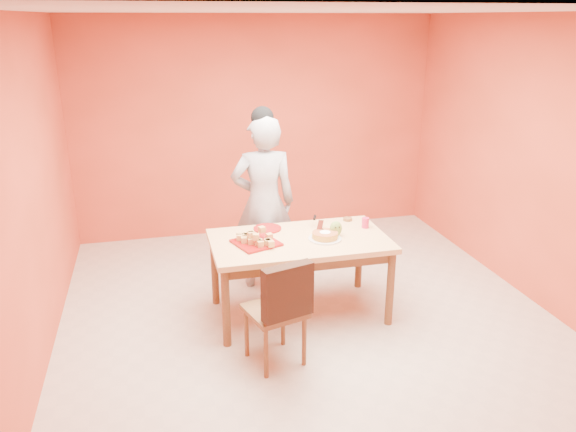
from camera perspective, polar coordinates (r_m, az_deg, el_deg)
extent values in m
plane|color=beige|center=(5.26, 2.37, -10.74)|extent=(5.00, 5.00, 0.00)
plane|color=silver|center=(4.55, 2.87, 20.12)|extent=(5.00, 5.00, 0.00)
plane|color=#D94C32|center=(7.10, -3.18, 8.95)|extent=(4.50, 0.00, 4.50)
plane|color=#D94C32|center=(4.64, -25.11, 1.36)|extent=(0.00, 5.00, 5.00)
plane|color=#D94C32|center=(5.77, 24.64, 4.70)|extent=(0.00, 5.00, 5.00)
cube|color=#EEC87C|center=(5.09, 1.18, -2.57)|extent=(1.60, 0.90, 0.05)
cube|color=brown|center=(5.12, 1.18, -3.35)|extent=(1.48, 0.78, 0.10)
cylinder|color=brown|center=(4.78, -6.32, -9.30)|extent=(0.07, 0.07, 0.71)
cylinder|color=brown|center=(5.47, -7.46, -5.45)|extent=(0.07, 0.07, 0.71)
cylinder|color=brown|center=(5.15, 10.34, -7.29)|extent=(0.07, 0.07, 0.71)
cylinder|color=brown|center=(5.80, 7.24, -3.96)|extent=(0.07, 0.07, 0.71)
imported|color=#9C9C9F|center=(5.64, -2.49, 1.31)|extent=(0.67, 0.46, 1.78)
cube|color=maroon|center=(4.97, -3.26, -2.73)|extent=(0.45, 0.45, 0.02)
cylinder|color=maroon|center=(5.31, -2.10, -1.28)|extent=(0.29, 0.29, 0.02)
cylinder|color=silver|center=(5.08, 3.77, -2.30)|extent=(0.37, 0.37, 0.01)
cylinder|color=gold|center=(5.07, 3.78, -1.97)|extent=(0.24, 0.24, 0.05)
cube|color=silver|center=(5.22, 3.30, -0.91)|extent=(0.14, 0.25, 0.01)
ellipsoid|color=olive|center=(5.14, 4.88, -1.29)|extent=(0.14, 0.12, 0.14)
cylinder|color=#C01C4B|center=(5.38, 7.86, -0.69)|extent=(0.08, 0.08, 0.10)
cylinder|color=#3B2210|center=(5.56, 6.07, -0.32)|extent=(0.11, 0.11, 0.03)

